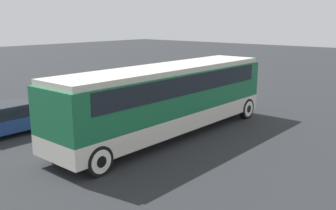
# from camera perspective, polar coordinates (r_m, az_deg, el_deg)

# --- Properties ---
(ground_plane) EXTENTS (120.00, 120.00, 0.00)m
(ground_plane) POSITION_cam_1_polar(r_m,az_deg,el_deg) (16.53, 0.00, -4.67)
(ground_plane) COLOR #26282B
(tour_bus) EXTENTS (11.50, 2.55, 3.07)m
(tour_bus) POSITION_cam_1_polar(r_m,az_deg,el_deg) (16.14, 0.22, 1.68)
(tour_bus) COLOR silver
(tour_bus) RESTS_ON ground_plane
(parked_car_near) EXTENTS (4.56, 1.82, 1.37)m
(parked_car_near) POSITION_cam_1_polar(r_m,az_deg,el_deg) (18.01, -23.57, -2.06)
(parked_car_near) COLOR navy
(parked_car_near) RESTS_ON ground_plane
(parked_car_mid) EXTENTS (4.12, 1.89, 1.48)m
(parked_car_mid) POSITION_cam_1_polar(r_m,az_deg,el_deg) (24.27, -0.31, 2.77)
(parked_car_mid) COLOR maroon
(parked_car_mid) RESTS_ON ground_plane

